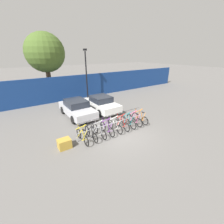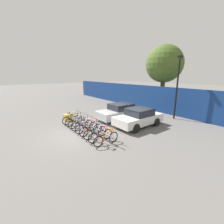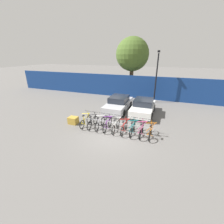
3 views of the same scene
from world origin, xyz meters
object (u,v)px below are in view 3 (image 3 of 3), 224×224
(bicycle_red, at_px, (124,127))
(car_silver, at_px, (119,104))
(bicycle_yellow, at_px, (86,121))
(lamp_post, at_px, (157,74))
(bicycle_teal, at_px, (132,129))
(bicycle_silver, at_px, (100,123))
(bicycle_black, at_px, (93,122))
(bicycle_white, at_px, (116,126))
(bike_rack, at_px, (116,124))
(bicycle_pink, at_px, (141,130))
(bicycle_purple, at_px, (107,125))
(tree_behind_hoarding, at_px, (132,55))
(car_white, at_px, (143,107))
(cargo_crate, at_px, (73,120))
(bicycle_orange, at_px, (150,132))

(bicycle_red, distance_m, car_silver, 4.36)
(bicycle_yellow, relative_size, lamp_post, 0.31)
(bicycle_teal, height_order, lamp_post, lamp_post)
(bicycle_silver, distance_m, bicycle_red, 1.83)
(bicycle_silver, bearing_deg, bicycle_black, -176.77)
(bicycle_white, height_order, bicycle_teal, same)
(bike_rack, xyz_separation_m, bicycle_pink, (1.81, -0.15, -0.13))
(bike_rack, height_order, car_silver, car_silver)
(bicycle_purple, xyz_separation_m, car_silver, (-0.44, 4.01, 0.31))
(bike_rack, distance_m, bicycle_purple, 0.65)
(lamp_post, bearing_deg, tree_behind_hoarding, 140.17)
(bike_rack, height_order, bicycle_silver, bicycle_silver)
(bicycle_red, bearing_deg, bicycle_black, 179.79)
(bicycle_silver, bearing_deg, car_silver, 91.13)
(bike_rack, distance_m, bicycle_pink, 1.82)
(bicycle_black, bearing_deg, lamp_post, 65.39)
(bike_rack, height_order, bicycle_yellow, bicycle_yellow)
(bicycle_purple, relative_size, bicycle_teal, 1.00)
(car_white, height_order, cargo_crate, car_white)
(bicycle_purple, relative_size, car_white, 0.43)
(bicycle_white, relative_size, tree_behind_hoarding, 0.24)
(bicycle_white, bearing_deg, bicycle_teal, 3.38)
(bike_rack, distance_m, bicycle_orange, 2.41)
(bike_rack, distance_m, lamp_post, 8.45)
(bicycle_orange, distance_m, tree_behind_hoarding, 12.36)
(bicycle_red, xyz_separation_m, bicycle_pink, (1.19, 0.00, 0.00))
(bicycle_yellow, distance_m, car_white, 5.36)
(bicycle_pink, bearing_deg, bike_rack, 177.84)
(bicycle_pink, bearing_deg, bicycle_white, -177.46)
(bicycle_white, bearing_deg, bicycle_orange, 3.38)
(bicycle_black, distance_m, bicycle_white, 1.83)
(bicycle_silver, distance_m, car_white, 4.63)
(cargo_crate, bearing_deg, car_silver, 58.76)
(bicycle_red, relative_size, bicycle_teal, 1.00)
(tree_behind_hoarding, bearing_deg, bike_rack, -82.07)
(bicycle_teal, distance_m, bicycle_pink, 0.60)
(bicycle_red, distance_m, lamp_post, 8.51)
(bicycle_red, bearing_deg, bicycle_silver, 179.79)
(car_silver, bearing_deg, bicycle_orange, -49.20)
(car_silver, bearing_deg, bicycle_red, -67.24)
(bicycle_black, relative_size, tree_behind_hoarding, 0.24)
(bicycle_yellow, distance_m, bicycle_orange, 4.80)
(bicycle_silver, distance_m, bicycle_pink, 3.02)
(bicycle_yellow, height_order, bicycle_black, same)
(bicycle_orange, distance_m, car_white, 4.05)
(bike_rack, height_order, bicycle_black, bicycle_black)
(bike_rack, distance_m, car_white, 3.95)
(car_white, bearing_deg, bicycle_silver, -122.77)
(bicycle_yellow, xyz_separation_m, car_white, (3.69, 3.88, 0.31))
(lamp_post, xyz_separation_m, tree_behind_hoarding, (-3.36, 2.80, 1.96))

